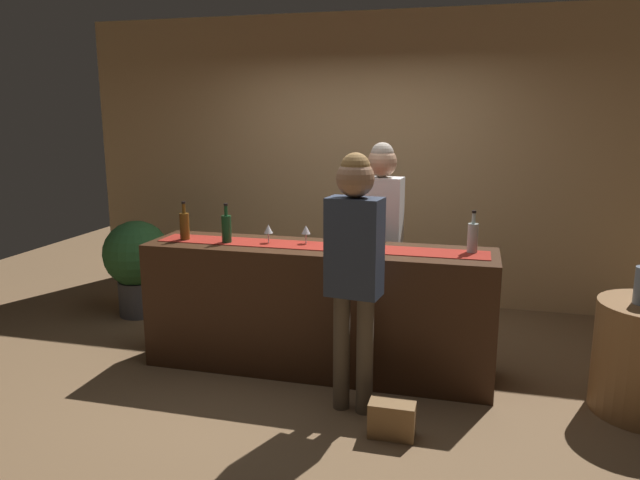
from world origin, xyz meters
TOP-DOWN VIEW (x-y plane):
  - ground_plane at (0.00, 0.00)m, footprint 10.00×10.00m
  - back_wall at (0.00, 1.90)m, footprint 6.00×0.12m
  - bar_counter at (0.00, 0.00)m, footprint 2.60×0.60m
  - counter_runner_cloth at (0.00, 0.00)m, footprint 2.47×0.28m
  - wine_bottle_clear at (1.11, 0.07)m, footprint 0.07×0.07m
  - wine_bottle_green at (-0.70, -0.05)m, footprint 0.07×0.07m
  - wine_bottle_amber at (-1.05, -0.04)m, footprint 0.07×0.07m
  - wine_glass_near_customer at (-0.10, 0.06)m, footprint 0.07×0.07m
  - wine_glass_mid_counter at (-0.38, 0.01)m, footprint 0.07×0.07m
  - bartender at (0.38, 0.58)m, footprint 0.35×0.24m
  - customer_sipping at (0.39, -0.58)m, footprint 0.36×0.24m
  - potted_plant_tall at (-2.00, 0.77)m, footprint 0.63×0.63m
  - handbag at (0.69, -0.85)m, footprint 0.28×0.14m

SIDE VIEW (x-z plane):
  - ground_plane at x=0.00m, z-range 0.00..0.00m
  - handbag at x=0.69m, z-range 0.00..0.22m
  - bar_counter at x=0.00m, z-range 0.00..0.96m
  - potted_plant_tall at x=-2.00m, z-range 0.07..1.00m
  - counter_runner_cloth at x=0.00m, z-range 0.96..0.97m
  - customer_sipping at x=0.39m, z-range 0.20..1.89m
  - bartender at x=0.38m, z-range 0.20..1.90m
  - wine_glass_near_customer at x=-0.10m, z-range 0.99..1.14m
  - wine_glass_mid_counter at x=-0.38m, z-range 0.99..1.14m
  - wine_bottle_clear at x=1.11m, z-range 0.92..1.23m
  - wine_bottle_green at x=-0.70m, z-range 0.92..1.23m
  - wine_bottle_amber at x=-1.05m, z-range 0.92..1.23m
  - back_wall at x=0.00m, z-range 0.00..2.90m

